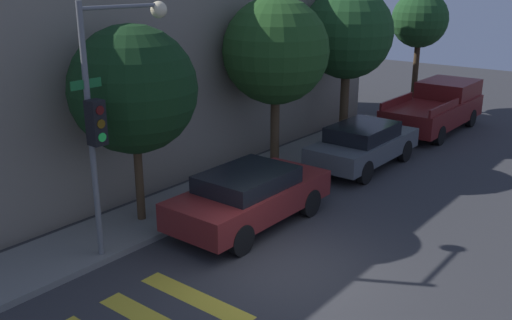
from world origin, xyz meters
name	(u,v)px	position (x,y,z in m)	size (l,w,h in m)	color
ground_plane	(288,273)	(0.00, 0.00, 0.00)	(60.00, 60.00, 0.00)	#333335
sidewalk	(150,218)	(0.00, 4.18, 0.07)	(26.00, 1.97, 0.14)	slate
building_row	(38,80)	(0.00, 8.57, 3.05)	(26.00, 6.00, 6.09)	gray
traffic_light_pole	(110,96)	(-1.53, 3.37, 3.49)	(2.50, 0.56, 5.35)	slate
sedan_near_corner	(250,195)	(1.36, 2.10, 0.77)	(4.36, 1.88, 1.41)	maroon
sedan_middle	(363,144)	(7.03, 2.10, 0.76)	(4.38, 1.80, 1.40)	#4C5156
pickup_truck	(436,107)	(12.95, 2.10, 0.91)	(5.35, 2.13, 1.78)	maroon
tree_near_corner	(133,90)	(-0.23, 4.21, 3.32)	(2.95, 2.95, 4.81)	#42301E
tree_midblock	(276,51)	(5.20, 4.21, 3.66)	(3.19, 3.19, 5.27)	#4C3823
tree_far_end	(348,34)	(9.43, 4.21, 3.86)	(3.21, 3.21, 5.48)	#4C3823
tree_behind_truck	(420,20)	(15.63, 4.21, 3.98)	(2.43, 2.43, 5.23)	#42301E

